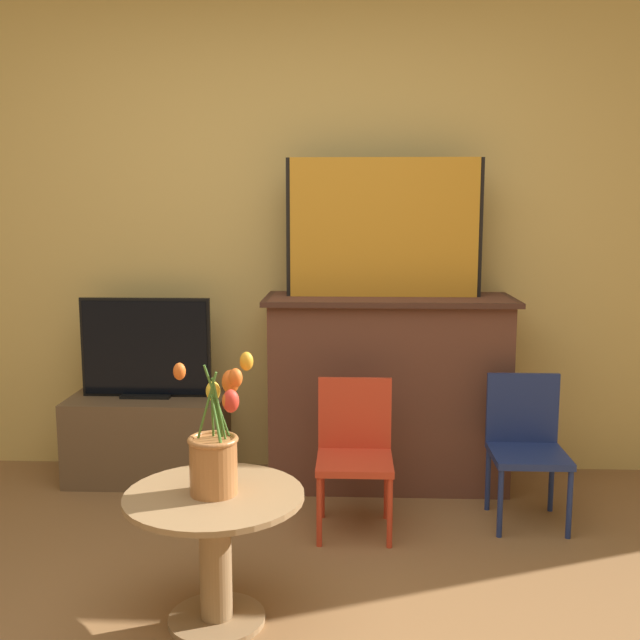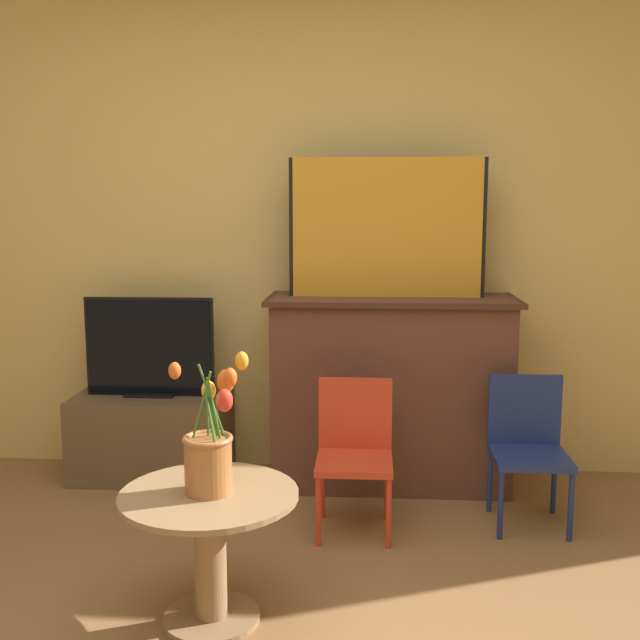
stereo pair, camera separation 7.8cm
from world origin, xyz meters
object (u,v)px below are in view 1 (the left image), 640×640
chair_blue (526,440)px  vase_tulips (216,449)px  tv_monitor (146,349)px  painting (384,228)px  chair_red (355,446)px

chair_blue → vase_tulips: vase_tulips is taller
tv_monitor → chair_blue: 1.92m
painting → chair_blue: size_ratio=1.48×
tv_monitor → chair_red: 1.25m
tv_monitor → chair_red: tv_monitor is taller
tv_monitor → vase_tulips: bearing=-65.9°
tv_monitor → chair_blue: tv_monitor is taller
painting → tv_monitor: size_ratio=1.45×
chair_red → vase_tulips: bearing=-120.4°
chair_blue → vase_tulips: size_ratio=1.41×
chair_blue → vase_tulips: bearing=-143.6°
tv_monitor → chair_blue: size_ratio=1.02×
painting → vase_tulips: 1.63m
chair_red → vase_tulips: size_ratio=1.41×
painting → chair_blue: 1.21m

